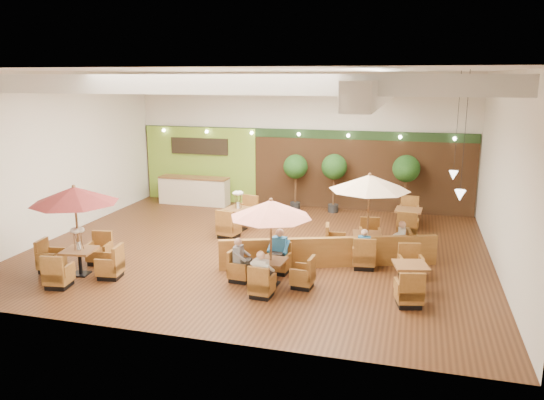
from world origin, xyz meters
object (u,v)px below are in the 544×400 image
(table_0, at_px, (76,214))
(table_4, at_px, (410,278))
(table_1, at_px, (271,225))
(table_3, at_px, (238,216))
(diner_0, at_px, (262,269))
(topiary_0, at_px, (296,169))
(service_counter, at_px, (194,191))
(topiary_1, at_px, (334,169))
(diner_3, at_px, (364,244))
(table_2, at_px, (369,200))
(topiary_2, at_px, (406,171))
(diner_2, at_px, (240,255))
(booth_divider, at_px, (329,252))
(table_5, at_px, (408,220))
(diner_1, at_px, (279,247))
(diner_4, at_px, (400,236))

(table_0, xyz_separation_m, table_4, (8.75, 1.21, -1.37))
(table_1, distance_m, table_3, 5.33)
(table_0, xyz_separation_m, diner_0, (5.23, -0.12, -0.98))
(table_0, distance_m, table_4, 8.94)
(table_3, xyz_separation_m, topiary_0, (1.29, 3.41, 1.20))
(table_1, relative_size, topiary_0, 1.02)
(table_4, relative_size, diner_0, 3.44)
(service_counter, bearing_deg, table_1, -54.60)
(table_1, relative_size, topiary_1, 0.99)
(diner_3, bearing_deg, table_2, 89.28)
(table_4, distance_m, topiary_0, 8.97)
(table_1, distance_m, diner_3, 3.02)
(table_4, height_order, diner_0, diner_0)
(topiary_0, bearing_deg, table_2, -56.85)
(table_3, height_order, topiary_2, topiary_2)
(table_3, height_order, diner_2, table_3)
(booth_divider, relative_size, table_5, 2.34)
(table_3, height_order, diner_0, table_3)
(topiary_2, xyz_separation_m, diner_1, (-3.15, -7.16, -1.04))
(table_3, relative_size, diner_1, 3.43)
(table_3, relative_size, topiary_1, 1.18)
(table_2, distance_m, diner_1, 3.13)
(topiary_0, bearing_deg, topiary_2, 0.00)
(diner_2, bearing_deg, topiary_2, 151.25)
(booth_divider, bearing_deg, table_3, 122.29)
(booth_divider, height_order, diner_4, diner_4)
(table_2, relative_size, diner_4, 3.46)
(table_5, distance_m, topiary_1, 3.80)
(service_counter, xyz_separation_m, topiary_0, (4.37, 0.20, 1.11))
(service_counter, bearing_deg, table_2, -32.81)
(table_1, bearing_deg, table_4, 12.24)
(table_2, relative_size, diner_1, 3.22)
(diner_4, bearing_deg, table_1, 129.73)
(diner_2, relative_size, diner_4, 0.98)
(table_2, relative_size, topiary_0, 1.14)
(table_3, height_order, topiary_1, topiary_1)
(topiary_0, relative_size, diner_1, 2.82)
(diner_2, bearing_deg, table_1, 87.79)
(table_0, bearing_deg, diner_4, 14.97)
(diner_0, xyz_separation_m, diner_3, (2.22, 2.70, -0.01))
(table_0, distance_m, topiary_0, 9.63)
(diner_3, height_order, diner_4, diner_4)
(table_0, xyz_separation_m, diner_3, (7.45, 2.57, -0.99))
(topiary_0, distance_m, diner_3, 7.10)
(service_counter, xyz_separation_m, diner_4, (8.72, -5.01, 0.16))
(topiary_0, bearing_deg, diner_0, -82.41)
(service_counter, bearing_deg, diner_1, -51.44)
(table_4, relative_size, diner_3, 3.60)
(diner_1, bearing_deg, table_2, -134.06)
(table_1, height_order, table_3, table_1)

